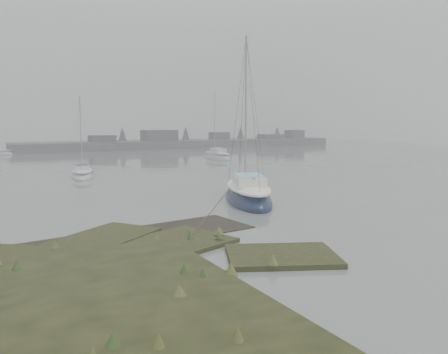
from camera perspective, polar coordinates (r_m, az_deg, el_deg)
ground at (r=42.53m, az=-18.58°, el=0.71°), size 160.00×160.00×0.00m
far_shoreline at (r=81.34m, az=-4.14°, el=4.46°), size 60.00×8.00×4.15m
sailboat_main at (r=24.61m, az=3.16°, el=-2.51°), size 4.86×7.44×10.01m
sailboat_white at (r=37.35m, az=-18.01°, el=0.26°), size 2.69×5.29×7.13m
sailboat_far_b at (r=54.65m, az=-0.88°, el=2.67°), size 2.58×6.43×8.86m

